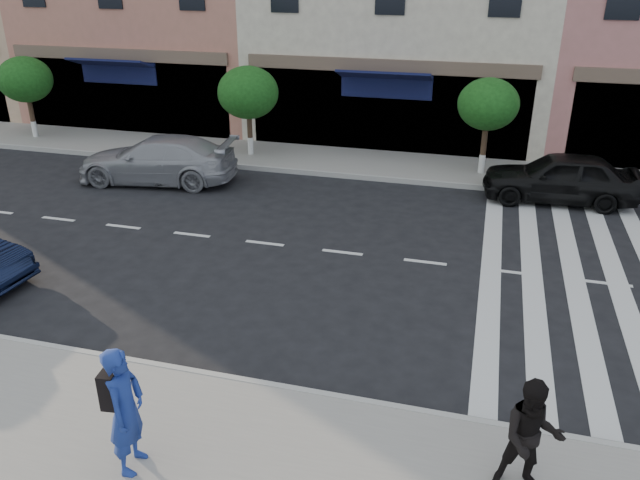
% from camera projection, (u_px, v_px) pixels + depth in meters
% --- Properties ---
extents(ground, '(120.00, 120.00, 0.00)m').
position_uv_depth(ground, '(292.00, 341.00, 11.60)').
color(ground, black).
rests_on(ground, ground).
extents(sidewalk_far, '(60.00, 3.00, 0.15)m').
position_uv_depth(sidewalk_far, '(390.00, 165.00, 21.24)').
color(sidewalk_far, gray).
rests_on(sidewalk_far, ground).
extents(street_tree_wa, '(2.00, 2.00, 3.05)m').
position_uv_depth(street_tree_wa, '(25.00, 80.00, 23.52)').
color(street_tree_wa, '#473323').
rests_on(street_tree_wa, sidewalk_far).
extents(street_tree_wb, '(2.10, 2.10, 3.06)m').
position_uv_depth(street_tree_wb, '(248.00, 93.00, 21.35)').
color(street_tree_wb, '#473323').
rests_on(street_tree_wb, sidewalk_far).
extents(street_tree_c, '(1.90, 1.90, 3.04)m').
position_uv_depth(street_tree_c, '(488.00, 105.00, 19.39)').
color(street_tree_c, '#473323').
rests_on(street_tree_c, sidewalk_far).
extents(photographer, '(0.53, 0.73, 1.88)m').
position_uv_depth(photographer, '(126.00, 410.00, 8.19)').
color(photographer, navy).
rests_on(photographer, sidewalk_near).
extents(walker, '(0.88, 0.73, 1.66)m').
position_uv_depth(walker, '(531.00, 438.00, 7.87)').
color(walker, black).
rests_on(walker, sidewalk_near).
extents(car_far_left, '(5.21, 2.66, 1.45)m').
position_uv_depth(car_far_left, '(157.00, 160.00, 19.65)').
color(car_far_left, '#98989D').
rests_on(car_far_left, ground).
extents(car_far_mid, '(4.37, 1.90, 1.47)m').
position_uv_depth(car_far_mid, '(560.00, 177.00, 18.02)').
color(car_far_mid, black).
rests_on(car_far_mid, ground).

